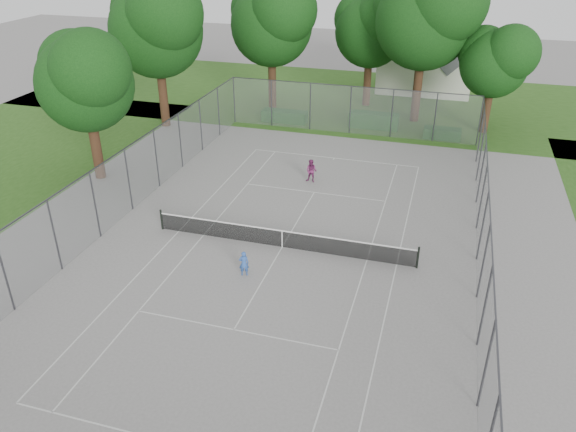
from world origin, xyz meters
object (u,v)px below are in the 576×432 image
(girl_player, at_px, (244,263))
(house, at_px, (428,44))
(tennis_net, at_px, (282,238))
(woman_player, at_px, (311,171))

(girl_player, bearing_deg, house, -119.09)
(tennis_net, distance_m, woman_player, 7.81)
(girl_player, bearing_deg, woman_player, -112.34)
(tennis_net, bearing_deg, woman_player, 93.94)
(house, height_order, woman_player, house)
(tennis_net, bearing_deg, house, 82.04)
(tennis_net, bearing_deg, girl_player, -108.65)
(tennis_net, relative_size, girl_player, 10.70)
(house, height_order, girl_player, house)
(tennis_net, relative_size, house, 1.27)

